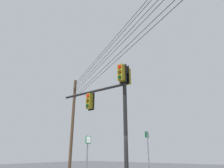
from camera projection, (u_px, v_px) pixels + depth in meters
signal_mast_assembly at (114, 100)px, 10.38m from camera, size 0.96×4.73×6.23m
utility_pole_wooden at (73, 122)px, 19.88m from camera, size 1.58×1.52×9.33m
route_sign_primary at (87, 159)px, 8.48m from camera, size 0.30×0.11×2.51m
route_sign_secondary at (148, 151)px, 12.34m from camera, size 0.35×0.12×3.11m
overhead_wire_span at (134, 29)px, 10.16m from camera, size 12.27×21.93×2.22m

